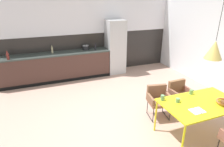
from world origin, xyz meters
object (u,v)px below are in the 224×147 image
object	(u,v)px
mug_dark_espresso	(163,98)
cooking_pot	(86,47)
bottle_vinegar_dark	(8,56)
fruit_bowl	(224,102)
open_book	(197,111)
pendant_lamp_over_table_near	(214,50)
armchair_head_of_table	(179,92)
bottle_wine_green	(52,50)
mug_wide_latte	(178,100)
armchair_far_side	(158,97)
mug_white_ceramic	(191,92)
bottle_oil_tall	(95,47)
dining_table	(201,105)
refrigerator_column	(115,47)

from	to	relation	value
mug_dark_espresso	cooking_pot	xyz separation A→B (m)	(-0.63, 3.66, 0.19)
mug_dark_espresso	bottle_vinegar_dark	world-z (taller)	bottle_vinegar_dark
bottle_vinegar_dark	fruit_bowl	bearing A→B (deg)	-44.09
open_book	pendant_lamp_over_table_near	bearing A→B (deg)	27.94
pendant_lamp_over_table_near	cooking_pot	bearing A→B (deg)	107.44
armchair_head_of_table	bottle_wine_green	bearing A→B (deg)	-51.56
mug_wide_latte	cooking_pot	distance (m)	3.93
armchair_far_side	mug_white_ceramic	world-z (taller)	mug_white_ceramic
armchair_head_of_table	fruit_bowl	distance (m)	1.15
mug_dark_espresso	bottle_vinegar_dark	bearing A→B (deg)	131.98
mug_wide_latte	bottle_oil_tall	bearing A→B (deg)	98.88
fruit_bowl	bottle_oil_tall	world-z (taller)	bottle_oil_tall
armchair_head_of_table	bottle_oil_tall	bearing A→B (deg)	-69.19
armchair_far_side	bottle_wine_green	world-z (taller)	bottle_wine_green
mug_wide_latte	mug_dark_espresso	bearing A→B (deg)	142.44
armchair_head_of_table	mug_wide_latte	xyz separation A→B (m)	(-0.68, -0.74, 0.30)
open_book	mug_dark_espresso	world-z (taller)	mug_dark_espresso
dining_table	bottle_wine_green	xyz separation A→B (m)	(-2.39, 3.98, 0.32)
open_book	mug_wide_latte	world-z (taller)	mug_wide_latte
cooking_pot	pendant_lamp_over_table_near	size ratio (longest dim) A/B	0.19
fruit_bowl	open_book	xyz separation A→B (m)	(-0.65, -0.01, -0.04)
mug_white_ceramic	bottle_oil_tall	bearing A→B (deg)	106.81
armchair_far_side	open_book	size ratio (longest dim) A/B	2.98
fruit_bowl	mug_dark_espresso	size ratio (longest dim) A/B	2.42
bottle_wine_green	pendant_lamp_over_table_near	size ratio (longest dim) A/B	0.21
mug_white_ceramic	mug_wide_latte	world-z (taller)	mug_white_ceramic
armchair_far_side	mug_wide_latte	size ratio (longest dim) A/B	6.04
fruit_bowl	bottle_vinegar_dark	xyz separation A→B (m)	(-4.01, 3.89, 0.23)
mug_dark_espresso	mug_wide_latte	xyz separation A→B (m)	(0.22, -0.17, -0.01)
refrigerator_column	bottle_vinegar_dark	bearing A→B (deg)	-176.69
dining_table	refrigerator_column	bearing A→B (deg)	93.30
open_book	pendant_lamp_over_table_near	distance (m)	1.10
mug_dark_espresso	bottle_oil_tall	distance (m)	3.49
refrigerator_column	mug_dark_espresso	size ratio (longest dim) A/B	15.14
bottle_wine_green	pendant_lamp_over_table_near	bearing A→B (deg)	-59.30
open_book	cooking_pot	xyz separation A→B (m)	(-0.98, 4.22, 0.24)
mug_wide_latte	bottle_oil_tall	size ratio (longest dim) A/B	0.49
bottle_oil_tall	bottle_vinegar_dark	bearing A→B (deg)	-177.54
mug_white_ceramic	bottle_oil_tall	distance (m)	3.62
armchair_head_of_table	cooking_pot	world-z (taller)	cooking_pot
bottle_wine_green	bottle_vinegar_dark	bearing A→B (deg)	-167.62
fruit_bowl	pendant_lamp_over_table_near	xyz separation A→B (m)	(-0.36, 0.14, 1.01)
dining_table	pendant_lamp_over_table_near	distance (m)	1.10
open_book	mug_wide_latte	xyz separation A→B (m)	(-0.12, 0.38, 0.04)
armchair_head_of_table	bottle_vinegar_dark	xyz separation A→B (m)	(-3.91, 2.78, 0.53)
dining_table	bottle_vinegar_dark	size ratio (longest dim) A/B	5.82
fruit_bowl	mug_white_ceramic	size ratio (longest dim) A/B	2.52
refrigerator_column	fruit_bowl	distance (m)	4.13
fruit_bowl	cooking_pot	distance (m)	4.51
armchair_head_of_table	mug_white_ceramic	distance (m)	0.67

